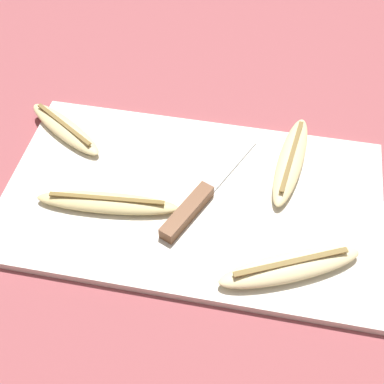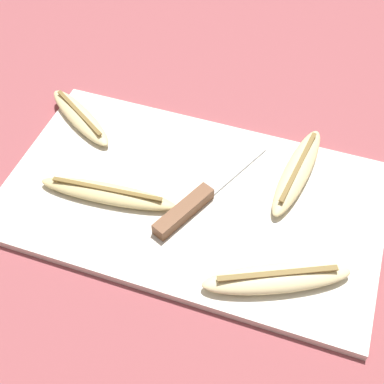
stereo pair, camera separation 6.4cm
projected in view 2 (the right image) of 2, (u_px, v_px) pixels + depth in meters
name	position (u px, v px, depth m)	size (l,w,h in m)	color
ground_plane	(192.00, 202.00, 0.74)	(4.00, 4.00, 0.00)	#93474C
cutting_board	(192.00, 199.00, 0.74)	(0.51, 0.30, 0.01)	silver
knife	(191.00, 202.00, 0.71)	(0.11, 0.21, 0.02)	brown
banana_spotted_left	(108.00, 193.00, 0.72)	(0.20, 0.05, 0.02)	#DBC684
banana_soft_right	(277.00, 278.00, 0.64)	(0.18, 0.11, 0.02)	beige
banana_ripe_center	(297.00, 171.00, 0.75)	(0.06, 0.18, 0.02)	beige
banana_mellow_near	(80.00, 117.00, 0.82)	(0.15, 0.11, 0.02)	beige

